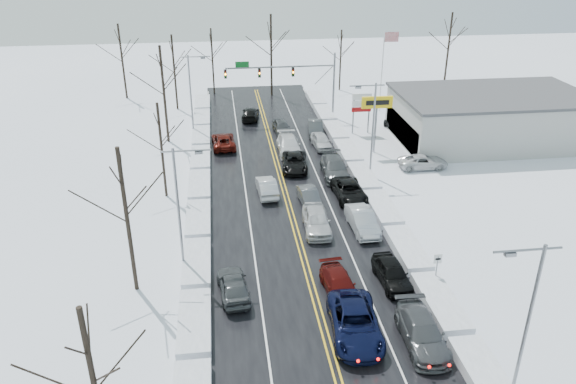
{
  "coord_description": "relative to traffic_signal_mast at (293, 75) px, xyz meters",
  "views": [
    {
      "loc": [
        -5.46,
        -37.65,
        21.77
      ],
      "look_at": [
        -0.38,
        2.23,
        2.5
      ],
      "focal_mm": 35.0,
      "sensor_mm": 36.0,
      "label": 1
    }
  ],
  "objects": [
    {
      "name": "ground",
      "position": [
        -3.45,
        -27.99,
        -5.48
      ],
      "size": [
        160.0,
        160.0,
        0.0
      ],
      "primitive_type": "plane",
      "color": "white",
      "rests_on": "ground"
    },
    {
      "name": "tires_plus_sign",
      "position": [
        7.05,
        -12.0,
        -0.49
      ],
      "size": [
        3.2,
        0.34,
        6.0
      ],
      "color": "slate",
      "rests_on": "ground"
    },
    {
      "name": "tree_left_a",
      "position": [
        -14.45,
        -47.99,
        0.81
      ],
      "size": [
        3.6,
        3.6,
        9.0
      ],
      "color": "#2D231C",
      "rests_on": "ground"
    },
    {
      "name": "queued_car_14",
      "position": [
        1.99,
        -22.56,
        -5.48
      ],
      "size": [
        2.56,
        5.34,
        1.47
      ],
      "primitive_type": "imported",
      "rotation": [
        0.0,
        0.0,
        0.02
      ],
      "color": "black",
      "rests_on": "ground"
    },
    {
      "name": "tree_left_e",
      "position": [
        -14.25,
        6.01,
        1.16
      ],
      "size": [
        3.8,
        3.8,
        9.5
      ],
      "color": "#2D231C",
      "rests_on": "ground"
    },
    {
      "name": "snow_bank_right",
      "position": [
        4.15,
        -25.99,
        -5.48
      ],
      "size": [
        1.93,
        72.0,
        0.71
      ],
      "primitive_type": "cube",
      "color": "silver",
      "rests_on": "ground"
    },
    {
      "name": "oncoming_car_3",
      "position": [
        -8.62,
        -35.49,
        -5.48
      ],
      "size": [
        2.3,
        4.71,
        1.55
      ],
      "primitive_type": "imported",
      "rotation": [
        0.0,
        0.0,
        3.25
      ],
      "color": "#414447",
      "rests_on": "ground"
    },
    {
      "name": "streetlight_nw",
      "position": [
        -11.74,
        -3.99,
        -0.17
      ],
      "size": [
        3.2,
        0.25,
        9.0
      ],
      "color": "slate",
      "rests_on": "ground"
    },
    {
      "name": "streetlight_ne",
      "position": [
        4.85,
        -17.99,
        -0.17
      ],
      "size": [
        3.2,
        0.25,
        9.0
      ],
      "color": "slate",
      "rests_on": "ground"
    },
    {
      "name": "speed_limit_sign",
      "position": [
        4.75,
        -35.99,
        -3.84
      ],
      "size": [
        0.55,
        0.09,
        2.35
      ],
      "color": "slate",
      "rests_on": "ground"
    },
    {
      "name": "oncoming_car_1",
      "position": [
        -8.63,
        -8.57,
        -5.48
      ],
      "size": [
        2.64,
        5.25,
        1.43
      ],
      "primitive_type": "imported",
      "rotation": [
        0.0,
        0.0,
        3.2
      ],
      "color": "#4F100A",
      "rests_on": "ground"
    },
    {
      "name": "queued_car_4",
      "position": [
        -1.83,
        -27.69,
        -5.48
      ],
      "size": [
        2.3,
        5.15,
        1.72
      ],
      "primitive_type": "imported",
      "rotation": [
        0.0,
        0.0,
        -0.05
      ],
      "color": "silver",
      "rests_on": "ground"
    },
    {
      "name": "dealership_building",
      "position": [
        20.53,
        -9.99,
        -2.82
      ],
      "size": [
        20.4,
        12.4,
        5.3
      ],
      "color": "#A2A29D",
      "rests_on": "ground"
    },
    {
      "name": "queued_car_13",
      "position": [
        1.74,
        -28.15,
        -5.48
      ],
      "size": [
        1.91,
        4.96,
        1.61
      ],
      "primitive_type": "imported",
      "rotation": [
        0.0,
        0.0,
        0.04
      ],
      "color": "#AFB1B7",
      "rests_on": "ground"
    },
    {
      "name": "queued_car_3",
      "position": [
        -1.79,
        -36.14,
        -5.48
      ],
      "size": [
        2.27,
        4.74,
        1.33
      ],
      "primitive_type": "imported",
      "rotation": [
        0.0,
        0.0,
        0.09
      ],
      "color": "#480B09",
      "rests_on": "ground"
    },
    {
      "name": "queued_car_11",
      "position": [
        1.86,
        -41.5,
        -5.48
      ],
      "size": [
        2.33,
        5.44,
        1.56
      ],
      "primitive_type": "imported",
      "rotation": [
        0.0,
        0.0,
        -0.03
      ],
      "color": "#45474A",
      "rests_on": "ground"
    },
    {
      "name": "queued_car_15",
      "position": [
        1.69,
        -17.56,
        -5.48
      ],
      "size": [
        2.6,
        5.87,
        1.68
      ],
      "primitive_type": "imported",
      "rotation": [
        0.0,
        0.0,
        -0.04
      ],
      "color": "#474A4D",
      "rests_on": "ground"
    },
    {
      "name": "traffic_signal_mast",
      "position": [
        0.0,
        0.0,
        0.0
      ],
      "size": [
        13.28,
        0.39,
        8.0
      ],
      "color": "slate",
      "rests_on": "ground"
    },
    {
      "name": "queued_car_17",
      "position": [
        1.87,
        -5.72,
        -5.48
      ],
      "size": [
        2.12,
        4.78,
        1.52
      ],
      "primitive_type": "imported",
      "rotation": [
        0.0,
        0.0,
        -0.11
      ],
      "color": "#3A3D3F",
      "rests_on": "ground"
    },
    {
      "name": "queued_car_16",
      "position": [
        1.78,
        -9.99,
        -5.48
      ],
      "size": [
        1.96,
        4.35,
        1.45
      ],
      "primitive_type": "imported",
      "rotation": [
        0.0,
        0.0,
        0.06
      ],
      "color": "silver",
      "rests_on": "ground"
    },
    {
      "name": "used_vehicles_sign",
      "position": [
        7.05,
        -5.99,
        -2.16
      ],
      "size": [
        2.2,
        0.22,
        4.65
      ],
      "color": "slate",
      "rests_on": "ground"
    },
    {
      "name": "road_surface",
      "position": [
        -3.45,
        -25.99,
        -5.47
      ],
      "size": [
        14.0,
        84.0,
        0.01
      ],
      "primitive_type": "cube",
      "color": "black",
      "rests_on": "ground"
    },
    {
      "name": "tree_far_a",
      "position": [
        -21.45,
        12.01,
        1.51
      ],
      "size": [
        4.0,
        4.0,
        10.0
      ],
      "color": "#2D231C",
      "rests_on": "ground"
    },
    {
      "name": "oncoming_car_2",
      "position": [
        -5.14,
        0.69,
        -5.48
      ],
      "size": [
        2.53,
        5.02,
        1.4
      ],
      "primitive_type": "imported",
      "rotation": [
        0.0,
        0.0,
        3.02
      ],
      "color": "black",
      "rests_on": "ground"
    },
    {
      "name": "parked_car_2",
      "position": [
        11.39,
        -5.82,
        -5.48
      ],
      "size": [
        2.14,
        4.72,
        1.57
      ],
      "primitive_type": "imported",
      "rotation": [
        0.0,
        0.0,
        3.2
      ],
      "color": "black",
      "rests_on": "ground"
    },
    {
      "name": "oncoming_car_0",
      "position": [
        -5.09,
        -20.8,
        -5.48
      ],
      "size": [
        1.82,
        4.57,
        1.48
      ],
      "primitive_type": "imported",
      "rotation": [
        0.0,
        0.0,
        3.2
      ],
      "color": "#BCBCBE",
      "rests_on": "ground"
    },
    {
      "name": "queued_car_8",
      "position": [
        -1.9,
        -4.88,
        -5.48
      ],
      "size": [
        2.06,
        4.4,
        1.46
      ],
      "primitive_type": "imported",
      "rotation": [
        0.0,
        0.0,
        0.08
      ],
      "color": "#45494B",
      "rests_on": "ground"
    },
    {
      "name": "tree_far_b",
      "position": [
        -9.45,
        13.01,
        0.81
      ],
      "size": [
        3.6,
        3.6,
        9.0
      ],
      "color": "#2D231C",
      "rests_on": "ground"
    },
    {
      "name": "queued_car_6",
      "position": [
        -1.87,
        -15.44,
        -5.48
      ],
      "size": [
        2.96,
        5.44,
        1.45
      ],
      "primitive_type": "imported",
      "rotation": [
        0.0,
        0.0,
        -0.11
      ],
      "color": "black",
      "rests_on": "ground"
    },
    {
      "name": "tree_far_e",
      "position": [
        24.55,
        13.01,
        1.86
      ],
      "size": [
        4.2,
        4.2,
        10.5
      ],
      "color": "#2D231C",
      "rests_on": "ground"
    },
    {
      "name": "queued_car_12",
      "position": [
        1.94,
        -35.44,
        -5.48
      ],
      "size": [
        2.04,
        4.59,
        1.54
      ],
      "primitive_type": "imported",
      "rotation": [
        0.0,
        0.0,
        0.05
      ],
      "color": "black",
      "rests_on": "ground"
    },
    {
      "name": "tree_left_d",
      "position": [
        -14.65,
        -5.99,
        1.86
      ],
      "size": [
        4.2,
        4.2,
        10.5
      ],
      "color": "#2D231C",
      "rests_on": "ground"
    },
    {
      "name": "parked_car_0",
      "position": [
        10.7,
        -16.81,
        -5.48
      ],
      "size": [
        4.88,
        2.35,
        1.34
      ],
      "primitive_type": "imported",
      "rotation": [
        0.0,
        0.0,
        1.54
      ],
      "color": "silver",
      "rests_on": "ground"
    },
    {
      "name": "tree_left_b",
      "position": [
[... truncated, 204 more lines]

